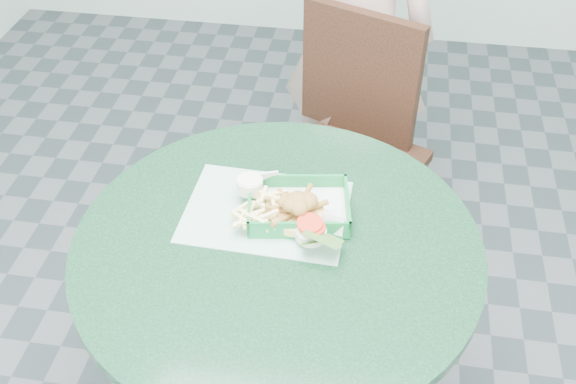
# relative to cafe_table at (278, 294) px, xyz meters

# --- Properties ---
(cafe_table) EXTENTS (0.97, 0.97, 0.75)m
(cafe_table) POSITION_rel_cafe_table_xyz_m (0.00, 0.00, 0.00)
(cafe_table) COLOR black
(cafe_table) RESTS_ON floor
(dining_chair) EXTENTS (0.43, 0.43, 0.93)m
(dining_chair) POSITION_rel_cafe_table_xyz_m (0.13, 0.78, -0.05)
(dining_chair) COLOR black
(dining_chair) RESTS_ON floor
(diner_person) EXTENTS (0.60, 0.43, 1.53)m
(diner_person) POSITION_rel_cafe_table_xyz_m (0.10, 1.07, 0.18)
(diner_person) COLOR beige
(diner_person) RESTS_ON floor
(placemat) EXTENTS (0.40, 0.31, 0.00)m
(placemat) POSITION_rel_cafe_table_xyz_m (-0.04, 0.10, 0.17)
(placemat) COLOR #91C5B5
(placemat) RESTS_ON cafe_table
(food_basket) EXTENTS (0.24, 0.18, 0.05)m
(food_basket) POSITION_rel_cafe_table_xyz_m (0.04, 0.10, 0.19)
(food_basket) COLOR #127D39
(food_basket) RESTS_ON placemat
(crab_sandwich) EXTENTS (0.13, 0.13, 0.08)m
(crab_sandwich) POSITION_rel_cafe_table_xyz_m (0.03, 0.07, 0.22)
(crab_sandwich) COLOR #E4AF5D
(crab_sandwich) RESTS_ON food_basket
(fries_pile) EXTENTS (0.12, 0.13, 0.04)m
(fries_pile) POSITION_rel_cafe_table_xyz_m (-0.06, 0.08, 0.21)
(fries_pile) COLOR #FFE695
(fries_pile) RESTS_ON food_basket
(sauce_ramekin) EXTENTS (0.07, 0.07, 0.04)m
(sauce_ramekin) POSITION_rel_cafe_table_xyz_m (-0.08, 0.15, 0.22)
(sauce_ramekin) COLOR silver
(sauce_ramekin) RESTS_ON food_basket
(garnish_cup) EXTENTS (0.11, 0.11, 0.04)m
(garnish_cup) POSITION_rel_cafe_table_xyz_m (0.07, -0.00, 0.21)
(garnish_cup) COLOR silver
(garnish_cup) RESTS_ON food_basket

